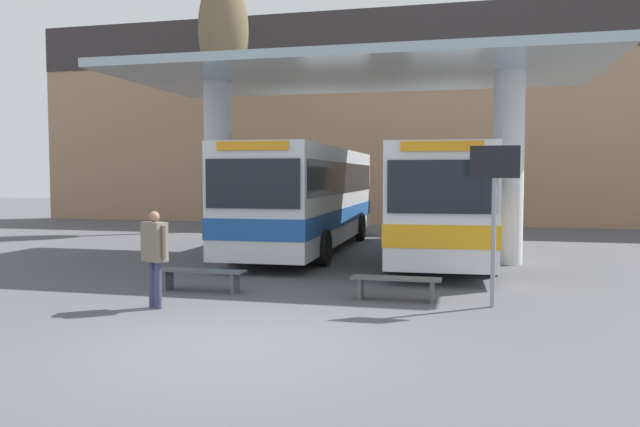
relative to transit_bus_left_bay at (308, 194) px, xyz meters
The scene contains 10 objects.
ground_plane 11.85m from the transit_bus_left_bay, 80.56° to the right, with size 100.00×100.00×0.00m, color #4C4C51.
townhouse_backdrop 12.15m from the transit_bus_left_bay, 80.26° to the left, with size 40.00×0.58×10.67m.
station_canopy 3.92m from the transit_bus_left_bay, 43.78° to the right, with size 13.63×6.78×5.56m.
transit_bus_left_bay is the anchor object (origin of this frame).
transit_bus_center_bay 4.40m from the transit_bus_left_bay, ahead, with size 3.13×11.58×3.23m.
waiting_bench_near_pillar 8.77m from the transit_bus_left_bay, 63.66° to the right, with size 1.76×0.44×0.46m.
waiting_bench_mid_platform 7.90m from the transit_bus_left_bay, 92.28° to the right, with size 1.92×0.44×0.46m.
info_sign_platform 9.75m from the transit_bus_left_bay, 54.46° to the right, with size 0.90×0.09×3.02m.
pedestrian_waiting 9.55m from the transit_bus_left_bay, 92.55° to the right, with size 0.65×0.43×1.81m.
poplar_tree_behind_left 10.44m from the transit_bus_left_bay, 132.28° to the left, with size 2.19×2.19×11.21m.
Camera 1 is at (3.33, -8.37, 2.47)m, focal length 35.00 mm.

